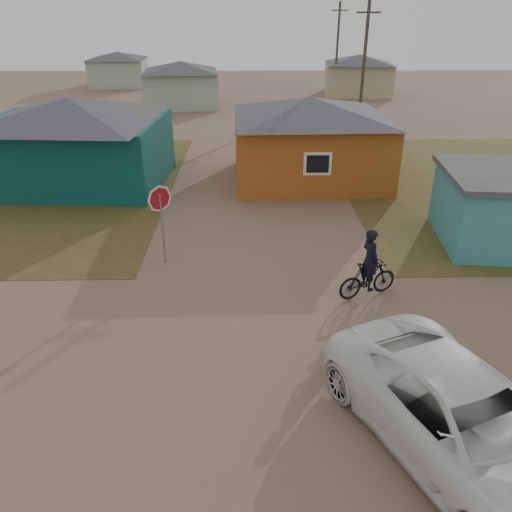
% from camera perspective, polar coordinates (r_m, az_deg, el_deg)
% --- Properties ---
extents(ground, '(120.00, 120.00, 0.00)m').
position_cam_1_polar(ground, '(12.27, 1.33, -11.79)').
color(ground, '#86654D').
extents(house_teal, '(8.93, 7.08, 4.00)m').
position_cam_1_polar(house_teal, '(25.10, -20.09, 12.26)').
color(house_teal, '#0B3D36').
rests_on(house_teal, ground).
extents(house_yellow, '(7.72, 6.76, 3.90)m').
position_cam_1_polar(house_yellow, '(24.44, 6.19, 13.21)').
color(house_yellow, '#A9541A').
rests_on(house_yellow, ground).
extents(house_pale_west, '(7.04, 6.15, 3.60)m').
position_cam_1_polar(house_pale_west, '(44.34, -8.56, 18.92)').
color(house_pale_west, '#A5B49A').
rests_on(house_pale_west, ground).
extents(house_beige_east, '(6.95, 6.05, 3.60)m').
position_cam_1_polar(house_beige_east, '(51.01, 11.61, 19.68)').
color(house_beige_east, tan).
rests_on(house_beige_east, ground).
extents(house_pale_north, '(6.28, 5.81, 3.40)m').
position_cam_1_polar(house_pale_north, '(57.54, -15.46, 19.94)').
color(house_pale_north, '#A5B49A').
rests_on(house_pale_north, ground).
extents(utility_pole_near, '(1.40, 0.20, 8.00)m').
position_cam_1_polar(utility_pole_near, '(32.54, 12.16, 19.97)').
color(utility_pole_near, '#4A3D2C').
rests_on(utility_pole_near, ground).
extents(utility_pole_far, '(1.40, 0.20, 8.00)m').
position_cam_1_polar(utility_pole_far, '(48.38, 9.25, 22.23)').
color(utility_pole_far, '#4A3D2C').
rests_on(utility_pole_far, ground).
extents(stop_sign, '(0.83, 0.33, 2.67)m').
position_cam_1_polar(stop_sign, '(16.10, -10.85, 5.50)').
color(stop_sign, gray).
rests_on(stop_sign, ground).
extents(cyclist, '(1.94, 1.16, 2.12)m').
position_cam_1_polar(cyclist, '(14.72, 12.73, -1.84)').
color(cyclist, black).
rests_on(cyclist, ground).
extents(vehicle, '(4.98, 6.71, 1.69)m').
position_cam_1_polar(vehicle, '(10.35, 22.82, -16.88)').
color(vehicle, white).
rests_on(vehicle, ground).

